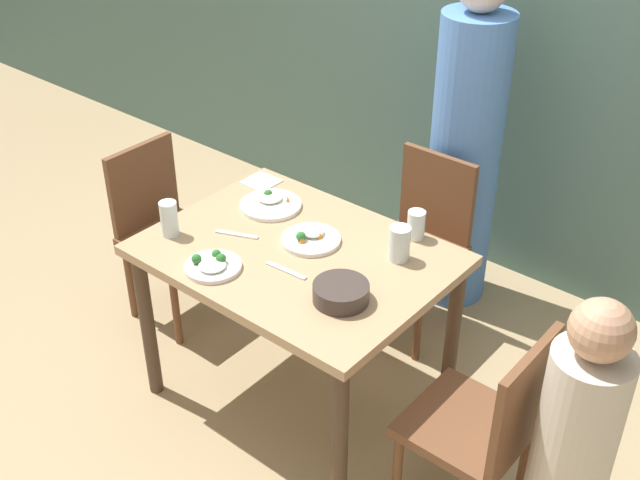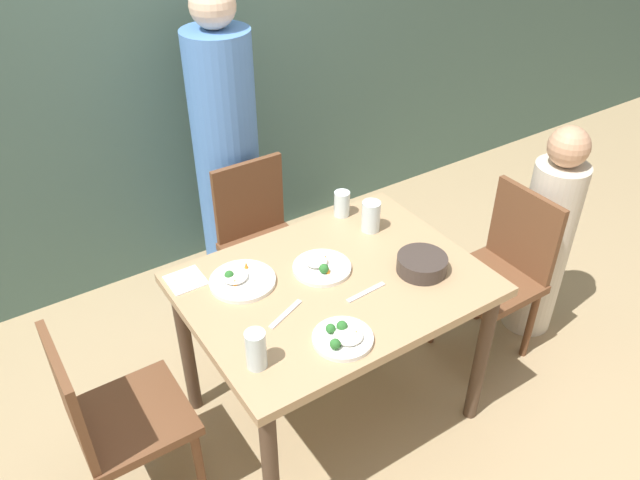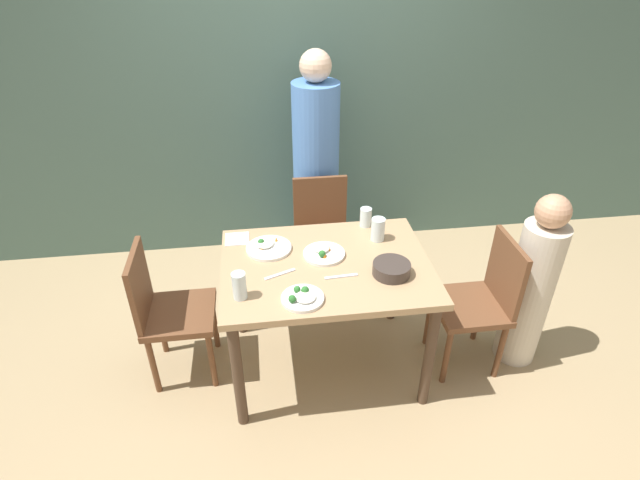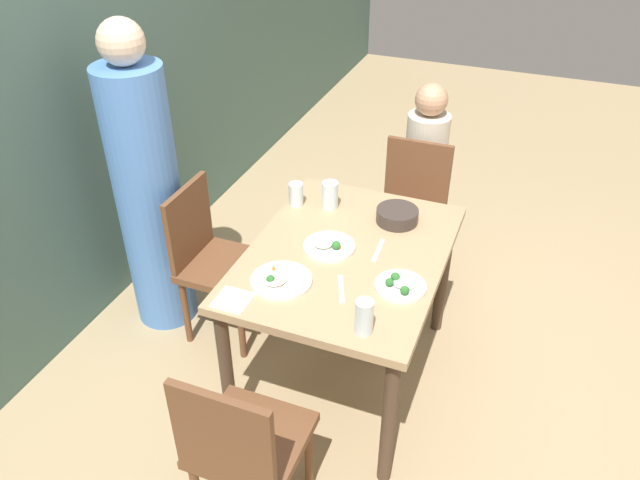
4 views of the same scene
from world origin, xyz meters
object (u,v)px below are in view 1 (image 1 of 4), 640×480
at_px(person_child, 571,457).
at_px(plate_rice_adult, 213,265).
at_px(chair_adult_spot, 420,239).
at_px(chair_child_spot, 485,426).
at_px(person_adult, 465,156).
at_px(glass_water_tall, 169,219).
at_px(bowl_curry, 341,292).

bearing_deg(person_child, plate_rice_adult, -171.13).
bearing_deg(chair_adult_spot, chair_child_spot, -45.62).
distance_m(person_adult, glass_water_tall, 1.45).
bearing_deg(glass_water_tall, chair_adult_spot, 61.00).
relative_size(chair_adult_spot, person_child, 0.76).
distance_m(bowl_curry, plate_rice_adult, 0.51).
xyz_separation_m(chair_adult_spot, person_child, (1.13, -0.84, 0.06)).
bearing_deg(plate_rice_adult, chair_child_spot, 11.29).
bearing_deg(chair_child_spot, glass_water_tall, -83.71).
relative_size(person_child, plate_rice_adult, 5.29).
bearing_deg(glass_water_tall, person_child, 5.17).
relative_size(chair_child_spot, person_adult, 0.52).
xyz_separation_m(bowl_curry, plate_rice_adult, (-0.49, -0.15, -0.02)).
xyz_separation_m(chair_adult_spot, person_adult, (0.00, 0.34, 0.30)).
bearing_deg(chair_adult_spot, person_adult, 90.00).
bearing_deg(plate_rice_adult, person_child, 8.87).
relative_size(chair_adult_spot, person_adult, 0.52).
bearing_deg(glass_water_tall, plate_rice_adult, -11.50).
height_order(chair_adult_spot, chair_child_spot, same).
bearing_deg(chair_adult_spot, glass_water_tall, -119.00).
bearing_deg(bowl_curry, plate_rice_adult, -162.68).
relative_size(chair_child_spot, person_child, 0.76).
distance_m(person_adult, plate_rice_adult, 1.42).
height_order(chair_child_spot, bowl_curry, chair_child_spot).
distance_m(chair_adult_spot, person_child, 1.41).
xyz_separation_m(bowl_curry, glass_water_tall, (-0.80, -0.09, 0.04)).
distance_m(chair_child_spot, person_adult, 1.47).
xyz_separation_m(person_child, plate_rice_adult, (-1.37, -0.21, 0.25)).
xyz_separation_m(person_adult, plate_rice_adult, (-0.25, -1.40, 0.00)).
distance_m(chair_child_spot, bowl_curry, 0.67).
relative_size(chair_child_spot, plate_rice_adult, 4.02).
distance_m(chair_adult_spot, glass_water_tall, 1.19).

